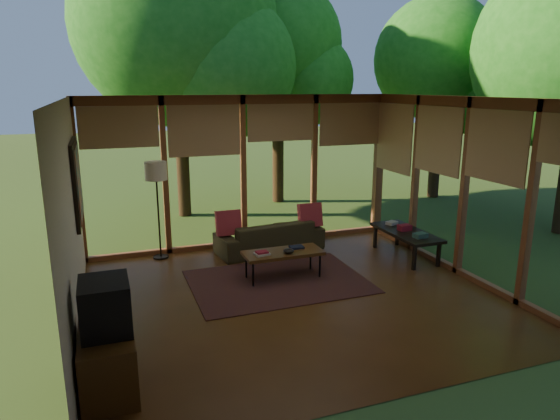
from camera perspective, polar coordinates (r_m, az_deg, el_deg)
name	(u,v)px	position (r m, az deg, el deg)	size (l,w,h in m)	color
floor	(294,297)	(7.04, 1.63, -9.87)	(5.50, 5.50, 0.00)	brown
ceiling	(296,98)	(6.44, 1.80, 12.67)	(5.50, 5.50, 0.00)	silver
wall_left	(71,221)	(6.18, -22.74, -1.15)	(0.04, 5.00, 2.70)	beige
wall_front	(401,264)	(4.48, 13.63, -5.99)	(5.50, 0.04, 2.70)	beige
window_wall_back	(243,172)	(8.94, -4.21, 4.32)	(5.50, 0.12, 2.70)	brown
window_wall_right	(464,188)	(8.02, 20.33, 2.36)	(0.12, 5.00, 2.70)	brown
exterior_lawn	(427,173)	(17.65, 16.49, 4.12)	(40.00, 40.00, 0.00)	#37531F
tree_nw	(176,24)	(11.30, -11.83, 20.11)	(4.28, 4.28, 6.25)	#352313
tree_ne	(277,45)	(12.47, -0.36, 18.33)	(3.08, 3.08, 5.35)	#352313
tree_far	(437,60)	(13.44, 17.49, 16.04)	(3.08, 3.08, 5.02)	#352313
rug	(278,281)	(7.53, -0.20, -8.16)	(2.57, 1.82, 0.01)	maroon
sofa	(270,236)	(8.81, -1.20, -3.00)	(1.86, 0.73, 0.54)	#39331C
pillow_left	(228,223)	(8.47, -5.92, -1.52)	(0.42, 0.14, 0.42)	maroon
pillow_right	(310,216)	(8.94, 3.45, -0.64)	(0.42, 0.14, 0.42)	maroon
ct_book_lower	(262,254)	(7.38, -2.07, -5.05)	(0.21, 0.16, 0.03)	#B0A6A0
ct_book_upper	(262,252)	(7.37, -2.07, -4.85)	(0.17, 0.13, 0.03)	maroon
ct_book_side	(297,247)	(7.69, 1.90, -4.26)	(0.21, 0.16, 0.03)	black
ct_bowl	(289,251)	(7.45, 0.99, -4.68)	(0.16, 0.16, 0.07)	black
media_cabinet	(108,359)	(5.26, -19.07, -15.81)	(0.50, 1.00, 0.60)	brown
television	(105,306)	(5.02, -19.35, -10.32)	(0.45, 0.55, 0.50)	black
console_book_a	(420,235)	(8.41, 15.74, -2.81)	(0.21, 0.15, 0.08)	#32594E
console_book_b	(405,228)	(8.76, 14.05, -1.96)	(0.21, 0.15, 0.10)	maroon
console_book_c	(392,223)	(9.08, 12.65, -1.45)	(0.19, 0.14, 0.05)	#B0A6A0
floor_lamp	(156,177)	(8.43, -13.97, 3.73)	(0.36, 0.36, 1.65)	black
coffee_table	(283,254)	(7.55, 0.36, -5.00)	(1.20, 0.50, 0.43)	brown
side_console	(406,234)	(8.74, 14.20, -2.63)	(0.60, 1.40, 0.46)	black
wall_painting	(77,182)	(7.50, -22.19, 3.00)	(0.06, 1.35, 1.15)	black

